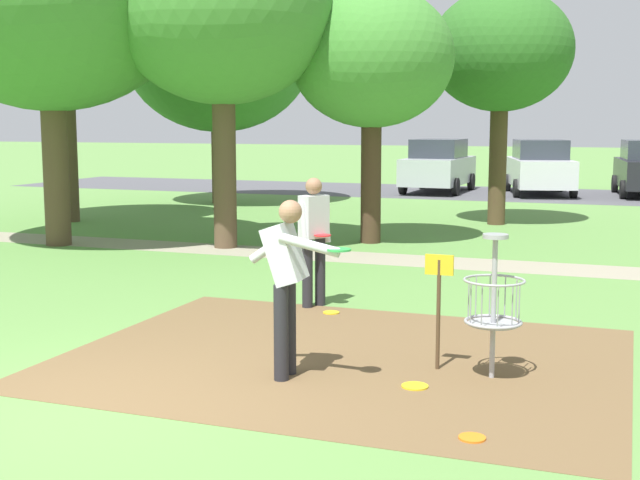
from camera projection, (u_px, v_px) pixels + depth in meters
name	position (u px, v px, depth m)	size (l,w,h in m)	color
ground_plane	(66.00, 414.00, 7.10)	(160.00, 160.00, 0.00)	#5B8942
dirt_tee_pad	(343.00, 357.00, 8.80)	(5.66, 4.50, 0.01)	brown
disc_golf_basket	(488.00, 300.00, 8.03)	(0.98, 0.58, 1.39)	#9E9EA3
player_foreground_watching	(314.00, 234.00, 11.12)	(0.45, 0.49, 1.71)	#232328
player_throwing	(286.00, 276.00, 7.99)	(1.13, 0.45, 1.71)	#232328
frisbee_by_tee	(472.00, 438.00, 6.54)	(0.21, 0.21, 0.02)	orange
frisbee_mid_grass	(331.00, 313.00, 10.83)	(0.21, 0.21, 0.02)	gold
frisbee_far_left	(415.00, 386.00, 7.81)	(0.25, 0.25, 0.02)	gold
tree_near_left	(63.00, 26.00, 20.18)	(4.33, 4.33, 6.57)	brown
tree_near_right	(372.00, 59.00, 16.68)	(3.24, 3.24, 5.07)	#422D1E
tree_mid_center	(222.00, 11.00, 15.91)	(4.17, 4.17, 6.29)	brown
tree_far_left	(501.00, 52.00, 19.70)	(3.34, 3.34, 5.50)	#4C3823
tree_far_center	(218.00, 51.00, 24.92)	(5.60, 5.60, 6.88)	#4C3823
parking_lot_strip	(496.00, 193.00, 28.93)	(36.00, 6.00, 0.01)	#4C4C51
parked_car_leftmost	(438.00, 166.00, 29.40)	(2.04, 4.23, 1.84)	#B2B7BC
parked_car_center_left	(540.00, 167.00, 28.45)	(2.77, 4.51, 1.84)	silver
gravel_path	(370.00, 258.00, 15.22)	(40.00, 1.26, 0.00)	gray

